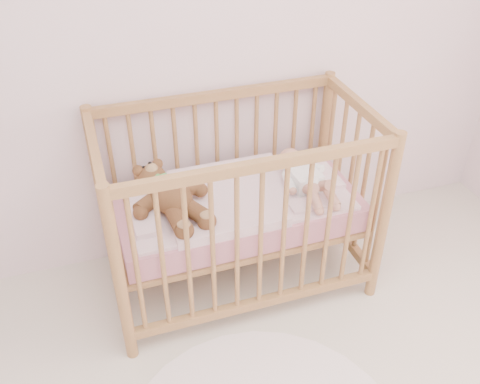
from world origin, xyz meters
name	(u,v)px	position (x,y,z in m)	size (l,w,h in m)	color
wall_back	(171,21)	(0.00, 2.00, 1.35)	(4.00, 0.02, 2.70)	silver
crib	(237,206)	(0.19, 1.60, 0.50)	(1.36, 0.76, 1.00)	#AA8148
mattress	(237,208)	(0.19, 1.60, 0.49)	(1.22, 0.62, 0.13)	#CD808E
blanket	(237,196)	(0.19, 1.60, 0.56)	(1.10, 0.58, 0.06)	pink
baby	(303,174)	(0.55, 1.58, 0.64)	(0.26, 0.54, 0.13)	white
teddy_bear	(171,197)	(-0.15, 1.58, 0.65)	(0.41, 0.59, 0.16)	brown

